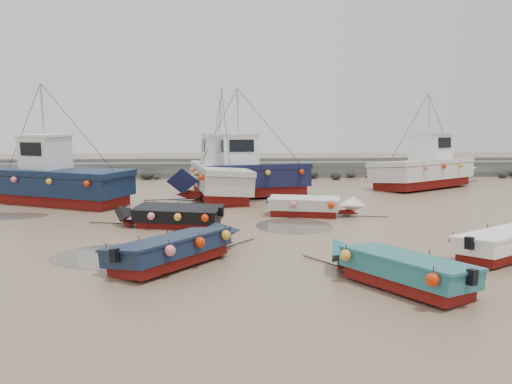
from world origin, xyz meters
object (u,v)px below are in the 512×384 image
(cabin_boat_3, at_px, (429,168))
(cabin_boat_1, at_px, (217,174))
(cabin_boat_0, at_px, (53,179))
(dinghy_1, at_px, (180,245))
(dinghy_4, at_px, (170,213))
(dinghy_2, at_px, (394,264))
(dinghy_3, at_px, (512,239))
(dinghy_5, at_px, (312,204))
(person, at_px, (103,210))
(cabin_boat_2, at_px, (244,174))

(cabin_boat_3, bearing_deg, cabin_boat_1, -108.83)
(cabin_boat_0, distance_m, cabin_boat_3, 23.39)
(dinghy_1, xyz_separation_m, dinghy_4, (-0.85, 5.56, 0.01))
(dinghy_2, distance_m, dinghy_3, 5.31)
(dinghy_3, relative_size, cabin_boat_3, 0.55)
(dinghy_5, distance_m, cabin_boat_3, 14.12)
(dinghy_5, bearing_deg, person, -88.48)
(dinghy_1, bearing_deg, cabin_boat_2, 118.95)
(cabin_boat_2, height_order, person, cabin_boat_2)
(dinghy_2, relative_size, cabin_boat_3, 0.52)
(dinghy_4, height_order, cabin_boat_0, cabin_boat_0)
(cabin_boat_0, bearing_deg, cabin_boat_2, -54.16)
(cabin_boat_2, bearing_deg, dinghy_5, -165.31)
(person, bearing_deg, cabin_boat_1, 179.10)
(cabin_boat_0, xyz_separation_m, cabin_boat_3, (22.68, 5.70, 0.00))
(dinghy_1, relative_size, dinghy_2, 1.03)
(dinghy_2, relative_size, dinghy_5, 0.94)
(cabin_boat_2, bearing_deg, dinghy_2, -179.71)
(cabin_boat_0, xyz_separation_m, person, (3.07, -2.34, -1.32))
(cabin_boat_3, bearing_deg, cabin_boat_2, -104.67)
(dinghy_5, distance_m, cabin_boat_1, 7.99)
(cabin_boat_0, relative_size, person, 6.09)
(dinghy_3, xyz_separation_m, dinghy_5, (-4.90, 7.59, 0.01))
(dinghy_5, bearing_deg, dinghy_4, -57.37)
(cabin_boat_2, relative_size, cabin_boat_3, 0.97)
(person, bearing_deg, dinghy_1, 74.59)
(dinghy_1, xyz_separation_m, person, (-4.52, 9.82, -0.55))
(dinghy_2, bearing_deg, cabin_boat_2, 68.58)
(cabin_boat_3, bearing_deg, cabin_boat_0, -108.88)
(dinghy_1, bearing_deg, dinghy_3, 39.79)
(cabin_boat_1, xyz_separation_m, cabin_boat_3, (14.13, 3.57, -0.00))
(cabin_boat_1, height_order, cabin_boat_2, same)
(dinghy_2, height_order, cabin_boat_3, cabin_boat_3)
(dinghy_4, bearing_deg, dinghy_5, -56.09)
(cabin_boat_2, xyz_separation_m, person, (-7.03, -3.87, -1.37))
(cabin_boat_2, bearing_deg, dinghy_1, 159.09)
(cabin_boat_0, relative_size, cabin_boat_2, 1.07)
(cabin_boat_0, bearing_deg, person, -100.07)
(cabin_boat_2, distance_m, person, 8.14)
(dinghy_2, height_order, cabin_boat_2, cabin_boat_2)
(dinghy_4, xyz_separation_m, cabin_boat_1, (1.80, 8.74, 0.77))
(dinghy_1, height_order, person, dinghy_1)
(dinghy_1, distance_m, dinghy_5, 9.35)
(dinghy_1, relative_size, dinghy_3, 0.96)
(dinghy_4, bearing_deg, dinghy_2, -126.17)
(dinghy_5, xyz_separation_m, cabin_boat_1, (-4.40, 6.63, 0.76))
(dinghy_5, bearing_deg, cabin_boat_1, -132.60)
(dinghy_1, relative_size, cabin_boat_0, 0.51)
(dinghy_4, xyz_separation_m, cabin_boat_2, (3.36, 8.14, 0.81))
(dinghy_4, relative_size, dinghy_5, 1.06)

